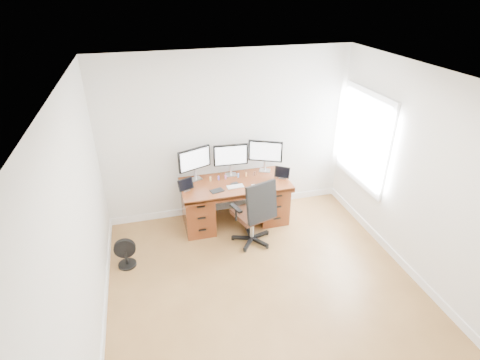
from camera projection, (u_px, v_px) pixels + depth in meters
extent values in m
plane|color=olive|center=(271.00, 301.00, 4.69)|extent=(4.50, 4.50, 0.00)
cube|color=silver|center=(228.00, 136.00, 5.96)|extent=(4.00, 0.10, 2.70)
cube|color=silver|center=(432.00, 188.00, 4.50)|extent=(0.10, 4.50, 2.70)
cube|color=white|center=(364.00, 139.00, 5.75)|extent=(0.04, 1.30, 1.50)
cube|color=white|center=(362.00, 139.00, 5.74)|extent=(0.01, 1.15, 1.35)
cube|color=#5C2912|center=(235.00, 184.00, 5.88)|extent=(1.70, 0.80, 0.05)
cube|color=#5C2912|center=(198.00, 208.00, 5.94)|extent=(0.45, 0.70, 0.70)
cube|color=#5C2912|center=(270.00, 198.00, 6.22)|extent=(0.45, 0.70, 0.70)
cube|color=#471F0D|center=(231.00, 187.00, 6.24)|extent=(0.74, 0.03, 0.40)
cylinder|color=black|center=(252.00, 238.00, 5.76)|extent=(0.73, 0.73, 0.08)
cylinder|color=silver|center=(252.00, 225.00, 5.64)|extent=(0.06, 0.06, 0.42)
cube|color=#3F2012|center=(252.00, 213.00, 5.54)|extent=(0.62, 0.61, 0.07)
cube|color=black|center=(262.00, 202.00, 5.22)|extent=(0.47, 0.19, 0.57)
cube|color=black|center=(236.00, 208.00, 5.32)|extent=(0.13, 0.26, 0.03)
cube|color=black|center=(268.00, 197.00, 5.59)|extent=(0.13, 0.26, 0.03)
cylinder|color=black|center=(128.00, 264.00, 5.27)|extent=(0.25, 0.25, 0.03)
cylinder|color=black|center=(126.00, 258.00, 5.22)|extent=(0.04, 0.04, 0.21)
cylinder|color=black|center=(125.00, 249.00, 5.14)|extent=(0.30, 0.07, 0.29)
cube|color=silver|center=(196.00, 179.00, 5.96)|extent=(0.22, 0.20, 0.01)
cylinder|color=silver|center=(195.00, 174.00, 5.92)|extent=(0.04, 0.04, 0.18)
cube|color=black|center=(194.00, 159.00, 5.79)|extent=(0.52, 0.23, 0.35)
cube|color=white|center=(195.00, 159.00, 5.78)|extent=(0.47, 0.19, 0.30)
cube|color=silver|center=(231.00, 174.00, 6.09)|extent=(0.19, 0.15, 0.01)
cylinder|color=silver|center=(231.00, 170.00, 6.05)|extent=(0.04, 0.04, 0.18)
cube|color=black|center=(231.00, 155.00, 5.93)|extent=(0.55, 0.07, 0.35)
cube|color=white|center=(231.00, 155.00, 5.91)|extent=(0.50, 0.03, 0.30)
cube|color=silver|center=(265.00, 170.00, 6.22)|extent=(0.22, 0.20, 0.01)
cylinder|color=silver|center=(265.00, 166.00, 6.18)|extent=(0.04, 0.04, 0.18)
cube|color=black|center=(265.00, 151.00, 6.06)|extent=(0.51, 0.27, 0.35)
cube|color=white|center=(265.00, 152.00, 6.04)|extent=(0.45, 0.22, 0.30)
cube|color=silver|center=(186.00, 190.00, 5.64)|extent=(0.12, 0.11, 0.01)
cube|color=black|center=(186.00, 185.00, 5.60)|extent=(0.25, 0.15, 0.17)
cube|color=silver|center=(282.00, 178.00, 5.99)|extent=(0.13, 0.12, 0.01)
cube|color=black|center=(282.00, 172.00, 5.95)|extent=(0.24, 0.19, 0.17)
cube|color=white|center=(235.00, 186.00, 5.74)|extent=(0.26, 0.12, 0.01)
cube|color=#B5B8BC|center=(256.00, 186.00, 5.74)|extent=(0.15, 0.15, 0.01)
cube|color=black|center=(217.00, 191.00, 5.63)|extent=(0.22, 0.17, 0.01)
cube|color=black|center=(234.00, 183.00, 5.83)|extent=(0.13, 0.10, 0.01)
cylinder|color=#DCC073|center=(210.00, 180.00, 5.90)|extent=(0.03, 0.03, 0.05)
sphere|color=#DCC073|center=(210.00, 178.00, 5.88)|extent=(0.03, 0.03, 0.03)
cylinder|color=#8354D8|center=(219.00, 179.00, 5.93)|extent=(0.03, 0.03, 0.05)
sphere|color=#8354D8|center=(219.00, 177.00, 5.91)|extent=(0.03, 0.03, 0.03)
cylinder|color=pink|center=(226.00, 178.00, 5.95)|extent=(0.03, 0.03, 0.05)
sphere|color=pink|center=(225.00, 176.00, 5.94)|extent=(0.03, 0.03, 0.03)
cylinder|color=#618BE7|center=(238.00, 176.00, 6.00)|extent=(0.03, 0.03, 0.05)
sphere|color=#618BE7|center=(238.00, 174.00, 5.98)|extent=(0.03, 0.03, 0.03)
cylinder|color=#EAA04B|center=(246.00, 175.00, 6.03)|extent=(0.03, 0.03, 0.05)
sphere|color=#EAA04B|center=(246.00, 173.00, 6.01)|extent=(0.03, 0.03, 0.03)
cylinder|color=brown|center=(255.00, 174.00, 6.06)|extent=(0.03, 0.03, 0.05)
sphere|color=brown|center=(255.00, 172.00, 6.05)|extent=(0.03, 0.03, 0.03)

